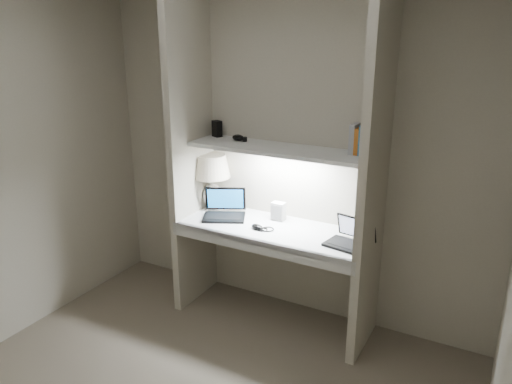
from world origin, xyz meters
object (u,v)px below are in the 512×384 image
Objects in this scene: table_lamp at (211,172)px; laptop_main at (225,210)px; speaker at (278,211)px; book_row at (365,140)px; laptop_netbook at (350,239)px.

table_lamp is 0.34m from laptop_main.
laptop_main is (0.19, -0.12, -0.26)m from table_lamp.
laptop_main is 0.43m from speaker.
book_row is at bearing -17.52° from laptop_main.
table_lamp is at bearing -177.19° from laptop_netbook.
book_row is (1.05, 0.16, 0.64)m from laptop_main.
speaker is at bearing -177.26° from book_row.
laptop_main is 2.90× the size of speaker.
book_row is (1.24, 0.05, 0.39)m from table_lamp.
laptop_main is 2.01× the size of book_row.
laptop_netbook is (1.25, -0.17, -0.26)m from table_lamp.
book_row reaches higher than laptop_netbook.
laptop_netbook reaches higher than speaker.
book_row reaches higher than laptop_main.
laptop_netbook is at bearing -7.60° from table_lamp.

